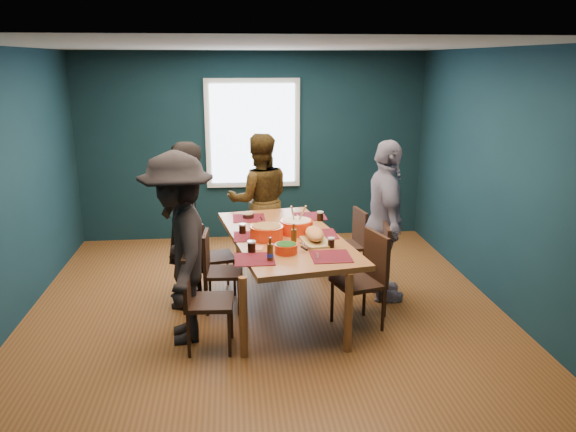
% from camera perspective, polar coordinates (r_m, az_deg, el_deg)
% --- Properties ---
extents(room, '(5.01, 5.01, 2.71)m').
position_cam_1_polar(room, '(6.00, -2.66, 4.05)').
color(room, brown).
rests_on(room, ground).
extents(dining_table, '(1.41, 2.29, 0.81)m').
position_cam_1_polar(dining_table, '(5.84, -0.26, -2.71)').
color(dining_table, '#9B602E').
rests_on(dining_table, floor).
extents(chair_left_far, '(0.47, 0.47, 0.87)m').
position_cam_1_polar(chair_left_far, '(6.36, -8.09, -3.51)').
color(chair_left_far, black).
rests_on(chair_left_far, floor).
extents(chair_left_mid, '(0.41, 0.41, 0.85)m').
position_cam_1_polar(chair_left_mid, '(5.94, -7.38, -4.98)').
color(chair_left_mid, black).
rests_on(chair_left_mid, floor).
extents(chair_left_near, '(0.44, 0.44, 0.93)m').
position_cam_1_polar(chair_left_near, '(5.16, -8.98, -7.74)').
color(chair_left_near, black).
rests_on(chair_left_near, floor).
extents(chair_right_far, '(0.44, 0.44, 0.85)m').
position_cam_1_polar(chair_right_far, '(6.79, 6.56, -2.32)').
color(chair_right_far, black).
rests_on(chair_right_far, floor).
extents(chair_right_mid, '(0.48, 0.48, 0.94)m').
position_cam_1_polar(chair_right_mid, '(5.93, 8.85, -4.54)').
color(chair_right_mid, black).
rests_on(chair_right_mid, floor).
extents(chair_right_near, '(0.53, 0.53, 0.95)m').
position_cam_1_polar(chair_right_near, '(5.58, 7.97, -5.73)').
color(chair_right_near, black).
rests_on(chair_right_near, floor).
extents(person_far_left, '(0.65, 0.76, 1.77)m').
position_cam_1_polar(person_far_left, '(6.00, -10.48, -0.97)').
color(person_far_left, black).
rests_on(person_far_left, floor).
extents(person_back, '(0.86, 0.69, 1.70)m').
position_cam_1_polar(person_back, '(7.13, -2.90, 1.60)').
color(person_back, black).
rests_on(person_back, floor).
extents(person_right, '(0.50, 1.06, 1.77)m').
position_cam_1_polar(person_right, '(6.15, 9.86, -0.55)').
color(person_right, silver).
rests_on(person_right, floor).
extents(person_near_left, '(0.79, 1.23, 1.80)m').
position_cam_1_polar(person_near_left, '(5.25, -11.01, -3.27)').
color(person_near_left, black).
rests_on(person_near_left, floor).
extents(bowl_salad, '(0.34, 0.34, 0.14)m').
position_cam_1_polar(bowl_salad, '(5.69, -2.20, -1.62)').
color(bowl_salad, red).
rests_on(bowl_salad, dining_table).
extents(bowl_dumpling, '(0.34, 0.34, 0.32)m').
position_cam_1_polar(bowl_dumpling, '(5.88, 0.88, -1.01)').
color(bowl_dumpling, red).
rests_on(bowl_dumpling, dining_table).
extents(bowl_herbs, '(0.21, 0.21, 0.09)m').
position_cam_1_polar(bowl_herbs, '(5.28, -0.19, -3.27)').
color(bowl_herbs, red).
rests_on(bowl_herbs, dining_table).
extents(cutting_board, '(0.33, 0.63, 0.14)m').
position_cam_1_polar(cutting_board, '(5.62, 2.70, -1.96)').
color(cutting_board, tan).
rests_on(cutting_board, dining_table).
extents(small_bowl, '(0.13, 0.13, 0.05)m').
position_cam_1_polar(small_bowl, '(6.46, -4.06, 0.03)').
color(small_bowl, black).
rests_on(small_bowl, dining_table).
extents(beer_bottle_a, '(0.06, 0.06, 0.22)m').
position_cam_1_polar(beer_bottle_a, '(5.08, -1.83, -3.70)').
color(beer_bottle_a, '#482B0D').
rests_on(beer_bottle_a, dining_table).
extents(beer_bottle_b, '(0.06, 0.06, 0.22)m').
position_cam_1_polar(beer_bottle_b, '(5.51, 0.59, -2.07)').
color(beer_bottle_b, '#482B0D').
rests_on(beer_bottle_b, dining_table).
extents(cola_glass_a, '(0.08, 0.08, 0.11)m').
position_cam_1_polar(cola_glass_a, '(5.31, -3.71, -3.07)').
color(cola_glass_a, black).
rests_on(cola_glass_a, dining_table).
extents(cola_glass_b, '(0.07, 0.07, 0.10)m').
position_cam_1_polar(cola_glass_b, '(5.45, 4.41, -2.65)').
color(cola_glass_b, black).
rests_on(cola_glass_b, dining_table).
extents(cola_glass_c, '(0.08, 0.08, 0.11)m').
position_cam_1_polar(cola_glass_c, '(6.35, 3.28, 0.05)').
color(cola_glass_c, black).
rests_on(cola_glass_c, dining_table).
extents(cola_glass_d, '(0.08, 0.08, 0.11)m').
position_cam_1_polar(cola_glass_d, '(5.88, -4.65, -1.25)').
color(cola_glass_d, black).
rests_on(cola_glass_d, dining_table).
extents(napkin_a, '(0.20, 0.20, 0.00)m').
position_cam_1_polar(napkin_a, '(5.90, 2.84, -1.73)').
color(napkin_a, '#EA7E62').
rests_on(napkin_a, dining_table).
extents(napkin_b, '(0.17, 0.17, 0.00)m').
position_cam_1_polar(napkin_b, '(5.45, -3.32, -3.22)').
color(napkin_b, '#EA7E62').
rests_on(napkin_b, dining_table).
extents(napkin_c, '(0.17, 0.17, 0.00)m').
position_cam_1_polar(napkin_c, '(5.15, 3.82, -4.38)').
color(napkin_c, '#EA7E62').
rests_on(napkin_c, dining_table).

